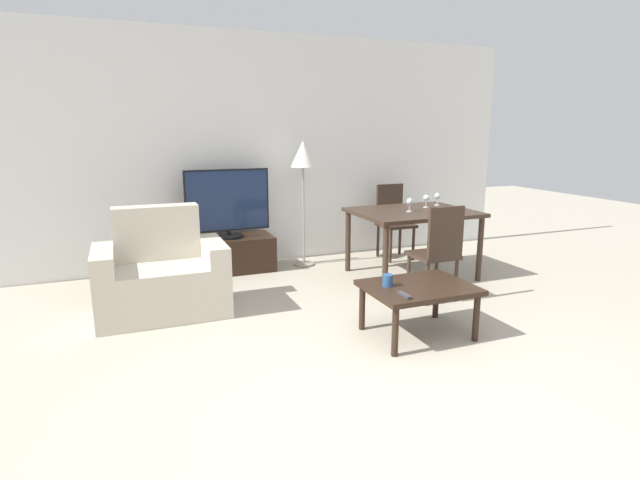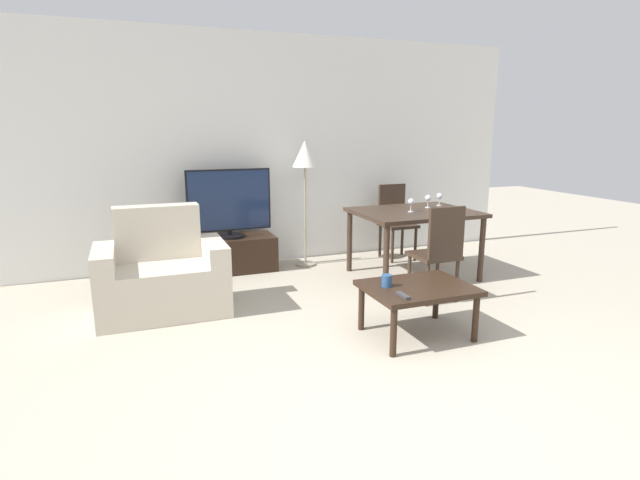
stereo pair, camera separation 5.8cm
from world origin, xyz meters
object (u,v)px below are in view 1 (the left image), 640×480
dining_table (413,218)px  wine_glass_center (410,202)px  tv_stand (230,254)px  dining_chair_near (438,249)px  coffee_table (419,291)px  tv (228,204)px  cup_white_near (388,280)px  remote_primary (404,295)px  floor_lamp (303,161)px  dining_chair_far (393,218)px  wine_glass_left (426,199)px  wine_glass_right (437,197)px  armchair (162,277)px

dining_table → wine_glass_center: wine_glass_center is taller
tv_stand → dining_chair_near: 2.40m
coffee_table → tv_stand: bearing=113.1°
tv → cup_white_near: 2.45m
coffee_table → remote_primary: remote_primary is taller
coffee_table → floor_lamp: bearing=93.3°
coffee_table → dining_chair_far: bearing=64.8°
dining_chair_far → floor_lamp: (-1.19, 0.05, 0.73)m
tv → coffee_table: tv is taller
wine_glass_left → dining_chair_near: bearing=-116.6°
cup_white_near → floor_lamp: bearing=87.1°
coffee_table → wine_glass_right: (1.29, 1.64, 0.48)m
tv_stand → dining_chair_near: size_ratio=1.07×
floor_lamp → wine_glass_center: size_ratio=10.15×
remote_primary → floor_lamp: bearing=87.4°
dining_chair_near → remote_primary: size_ratio=6.18×
armchair → tv: (0.83, 1.08, 0.46)m
remote_primary → armchair: bearing=137.3°
dining_chair_near → dining_chair_far: size_ratio=1.00×
dining_table → wine_glass_right: wine_glass_right is taller
dining_table → dining_chair_far: (0.22, 0.81, -0.15)m
coffee_table → wine_glass_left: wine_glass_left is taller
floor_lamp → wine_glass_right: bearing=-24.7°
floor_lamp → wine_glass_center: 1.33m
coffee_table → cup_white_near: (-0.24, 0.07, 0.10)m
tv_stand → dining_chair_far: 2.10m
armchair → dining_chair_far: armchair is taller
armchair → wine_glass_center: (2.60, 0.10, 0.52)m
dining_chair_near → dining_chair_far: 1.68m
dining_table → wine_glass_right: bearing=24.4°
floor_lamp → wine_glass_left: bearing=-31.4°
dining_chair_far → wine_glass_left: dining_chair_far is taller
wine_glass_left → wine_glass_center: same height
coffee_table → dining_chair_near: dining_chair_near is taller
dining_chair_near → wine_glass_right: (0.67, 1.02, 0.33)m
dining_chair_far → remote_primary: bearing=-118.1°
armchair → dining_chair_near: armchair is taller
floor_lamp → wine_glass_left: (1.21, -0.74, -0.40)m
floor_lamp → wine_glass_left: floor_lamp is taller
remote_primary → wine_glass_center: 1.91m
dining_chair_near → wine_glass_center: size_ratio=6.35×
armchair → remote_primary: size_ratio=7.38×
armchair → dining_table: armchair is taller
dining_table → dining_chair_near: bearing=-105.4°
dining_chair_near → wine_glass_left: 1.09m
tv → coffee_table: size_ratio=1.14×
tv_stand → floor_lamp: size_ratio=0.67×
tv → floor_lamp: size_ratio=0.64×
remote_primary → wine_glass_left: size_ratio=1.03×
dining_table → wine_glass_center: size_ratio=8.71×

